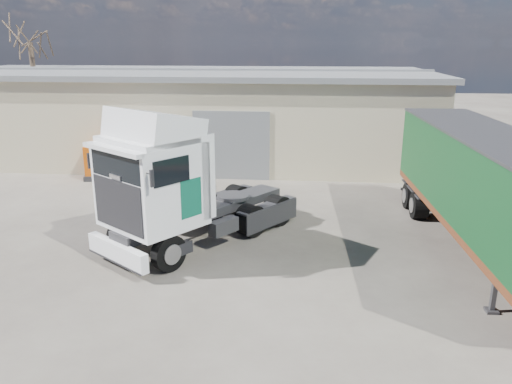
# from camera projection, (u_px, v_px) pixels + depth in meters

# --- Properties ---
(ground) EXTENTS (120.00, 120.00, 0.00)m
(ground) POSITION_uv_depth(u_px,v_px,m) (247.00, 258.00, 16.79)
(ground) COLOR black
(ground) RESTS_ON ground
(warehouse) EXTENTS (30.60, 12.60, 5.42)m
(warehouse) POSITION_uv_depth(u_px,v_px,m) (183.00, 113.00, 31.86)
(warehouse) COLOR #BBAC90
(warehouse) RESTS_ON ground
(bare_tree) EXTENTS (4.00, 4.00, 9.60)m
(bare_tree) POSITION_uv_depth(u_px,v_px,m) (28.00, 29.00, 35.35)
(bare_tree) COLOR #382B21
(bare_tree) RESTS_ON ground
(tractor_unit) EXTENTS (6.59, 7.61, 5.02)m
(tractor_unit) POSITION_uv_depth(u_px,v_px,m) (175.00, 190.00, 16.99)
(tractor_unit) COLOR black
(tractor_unit) RESTS_ON ground
(box_trailer) EXTENTS (3.17, 12.65, 4.17)m
(box_trailer) POSITION_uv_depth(u_px,v_px,m) (483.00, 181.00, 16.50)
(box_trailer) COLOR #2D2D30
(box_trailer) RESTS_ON ground
(panel_van) EXTENTS (3.87, 5.48, 2.08)m
(panel_van) POSITION_uv_depth(u_px,v_px,m) (138.00, 159.00, 26.31)
(panel_van) COLOR black
(panel_van) RESTS_ON ground
(orange_skip) EXTENTS (3.24, 2.47, 1.80)m
(orange_skip) POSITION_uv_depth(u_px,v_px,m) (113.00, 163.00, 26.73)
(orange_skip) COLOR #2D2D30
(orange_skip) RESTS_ON ground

